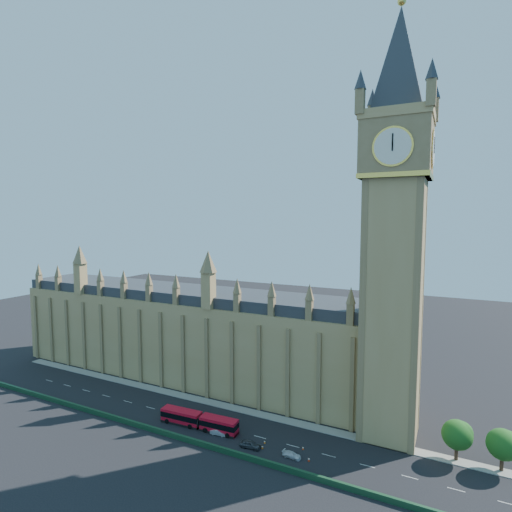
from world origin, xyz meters
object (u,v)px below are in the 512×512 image
at_px(car_grey, 250,444).
at_px(car_white, 292,455).
at_px(car_silver, 219,432).
at_px(red_bus, 199,420).

distance_m(car_grey, car_white, 9.39).
xyz_separation_m(car_grey, car_silver, (-8.93, 1.40, -0.15)).
distance_m(red_bus, car_grey, 15.06).
height_order(car_silver, car_white, car_silver).
bearing_deg(red_bus, car_silver, -10.26).
relative_size(red_bus, car_grey, 4.34).
distance_m(red_bus, car_white, 24.32).
xyz_separation_m(red_bus, car_silver, (5.94, -0.73, -1.15)).
relative_size(red_bus, car_silver, 5.20).
bearing_deg(car_white, car_silver, 91.51).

